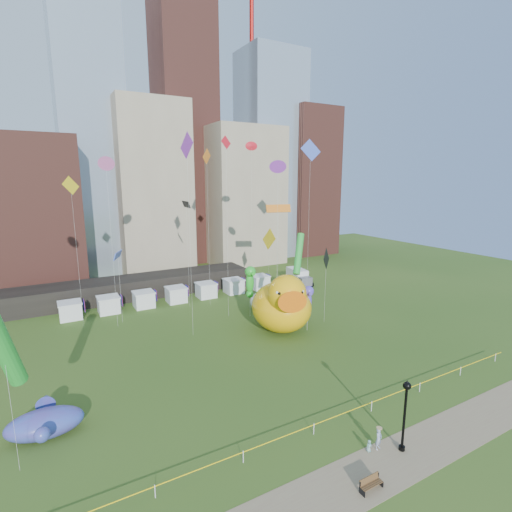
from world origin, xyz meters
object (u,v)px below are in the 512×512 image
whale_inflatable (45,421)px  toddler (369,446)px  lamppost (405,408)px  woman (379,439)px  seahorse_green (250,279)px  seahorse_purple (308,298)px  small_duck (262,301)px  big_duck (283,304)px  box_truck (298,276)px  park_bench (371,483)px

whale_inflatable → toddler: bearing=-30.7°
lamppost → toddler: size_ratio=6.22×
lamppost → woman: 2.99m
seahorse_green → seahorse_purple: size_ratio=1.22×
lamppost → small_duck: bearing=78.5°
big_duck → box_truck: bearing=69.5°
seahorse_green → woman: size_ratio=4.53×
park_bench → woman: bearing=36.5°
whale_inflatable → woman: bearing=-30.0°
small_duck → park_bench: 33.56m
seahorse_green → whale_inflatable: 29.80m
whale_inflatable → lamppost: 26.35m
lamppost → box_truck: 44.64m
big_duck → lamppost: size_ratio=2.08×
seahorse_green → box_truck: seahorse_green is taller
lamppost → toddler: bearing=154.1°
small_duck → box_truck: size_ratio=0.74×
big_duck → lamppost: bearing=-81.3°
park_bench → big_duck: bearing=69.0°
small_duck → seahorse_purple: size_ratio=0.81×
seahorse_green → whale_inflatable: (-25.57, -14.69, -4.28)m
big_duck → seahorse_green: bearing=117.7°
big_duck → woman: bearing=-85.2°
park_bench → woman: (3.20, 2.38, 0.36)m
park_bench → seahorse_green: bearing=74.9°
woman → toddler: bearing=154.7°
small_duck → lamppost: size_ratio=0.88×
small_duck → seahorse_purple: seahorse_purple is taller
whale_inflatable → big_duck: bearing=19.9°
big_duck → seahorse_purple: size_ratio=1.91×
big_duck → park_bench: size_ratio=7.00×
box_truck → woman: bearing=-110.8°
woman → small_duck: bearing=59.7°
seahorse_purple → lamppost: bearing=-87.6°
seahorse_purple → lamppost: size_ratio=1.09×
small_duck → seahorse_purple: (1.30, -9.36, 2.73)m
small_duck → toddler: size_ratio=5.47×
park_bench → small_duck: bearing=71.2°
whale_inflatable → toddler: whale_inflatable is taller
small_duck → toddler: small_duck is taller
seahorse_purple → box_truck: size_ratio=0.92×
seahorse_purple → box_truck: bearing=79.4°
whale_inflatable → toddler: size_ratio=8.02×
box_truck → toddler: 44.68m
lamppost → toddler: 3.73m
small_duck → whale_inflatable: small_duck is taller
big_duck → small_duck: big_duck is taller
lamppost → woman: bearing=146.4°
big_duck → box_truck: (15.17, 17.71, -2.27)m
box_truck → big_duck: bearing=-123.1°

